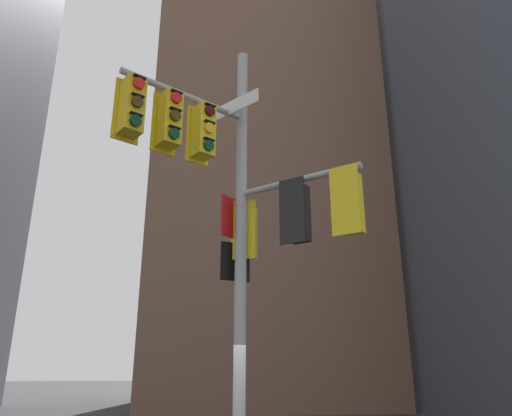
# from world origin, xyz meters

# --- Properties ---
(building_mid_block) EXTENTS (12.83, 12.83, 28.37)m
(building_mid_block) POSITION_xyz_m (2.80, 20.43, 14.18)
(building_mid_block) COLOR brown
(building_mid_block) RESTS_ON ground
(signal_pole_assembly) EXTENTS (4.14, 2.30, 8.36)m
(signal_pole_assembly) POSITION_xyz_m (-0.16, -0.51, 5.03)
(signal_pole_assembly) COLOR #9EA0A3
(signal_pole_assembly) RESTS_ON ground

